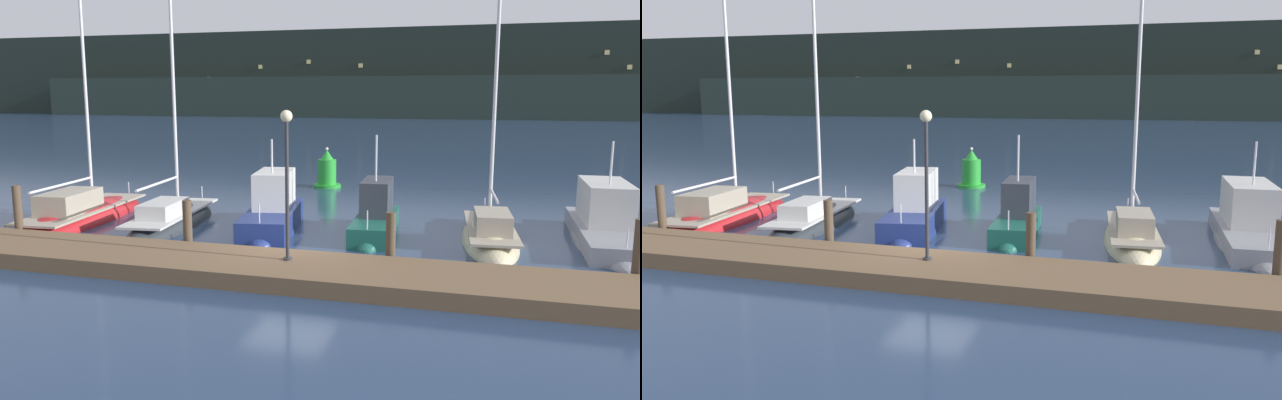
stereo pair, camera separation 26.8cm
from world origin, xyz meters
TOP-DOWN VIEW (x-y plane):
  - ground_plane at (0.00, 0.00)m, footprint 400.00×400.00m
  - dock at (0.00, -2.08)m, footprint 26.64×2.80m
  - mooring_pile_0 at (-9.42, -0.43)m, footprint 0.28×0.28m
  - mooring_pile_1 at (-3.14, -0.43)m, footprint 0.28×0.28m
  - mooring_pile_2 at (3.14, -0.43)m, footprint 0.28×0.28m
  - mooring_pile_3 at (9.42, -0.43)m, footprint 0.28×0.28m
  - sailboat_berth_1 at (-9.43, 2.91)m, footprint 3.17×8.38m
  - sailboat_berth_2 at (-5.65, 3.04)m, footprint 2.73×7.22m
  - motorboat_berth_3 at (-1.85, 3.53)m, footprint 2.82×5.90m
  - motorboat_berth_4 at (1.90, 3.68)m, footprint 1.81×5.11m
  - sailboat_berth_5 at (5.77, 3.65)m, footprint 2.38×6.53m
  - motorboat_berth_6 at (9.46, 4.77)m, footprint 2.19×7.43m
  - channel_buoy at (-2.70, 13.87)m, footprint 1.47×1.47m
  - dock_lamppost at (0.59, -1.83)m, footprint 0.32×0.32m
  - hillside_backdrop at (-2.51, 112.41)m, footprint 240.00×23.00m
  - rowboat_adrift at (-13.83, 8.43)m, footprint 3.41×1.78m

SIDE VIEW (x-z plane):
  - ground_plane at x=0.00m, z-range 0.00..0.00m
  - rowboat_adrift at x=-13.83m, z-range -0.28..0.28m
  - sailboat_berth_5 at x=5.77m, z-range -5.01..5.25m
  - sailboat_berth_2 at x=-5.65m, z-range -5.45..5.70m
  - sailboat_berth_1 at x=-9.43m, z-range -6.11..6.39m
  - dock at x=0.00m, z-range 0.00..0.45m
  - motorboat_berth_4 at x=1.90m, z-range -1.73..2.35m
  - motorboat_berth_6 at x=9.46m, z-range -1.63..2.28m
  - motorboat_berth_3 at x=-1.85m, z-range -1.56..2.29m
  - channel_buoy at x=-2.70m, z-range -0.25..1.83m
  - mooring_pile_2 at x=3.14m, z-range 0.00..1.63m
  - mooring_pile_1 at x=-3.14m, z-range 0.00..1.66m
  - mooring_pile_3 at x=9.42m, z-range 0.00..1.80m
  - mooring_pile_0 at x=-9.42m, z-range 0.00..1.86m
  - dock_lamppost at x=0.59m, z-range 1.13..5.13m
  - hillside_backdrop at x=-2.51m, z-range -0.69..16.60m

